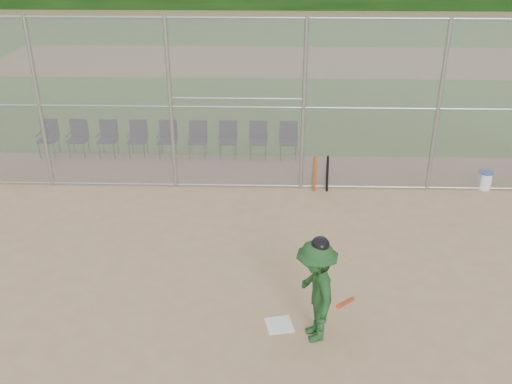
{
  "coord_description": "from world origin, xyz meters",
  "views": [
    {
      "loc": [
        0.27,
        -7.34,
        5.93
      ],
      "look_at": [
        0.0,
        2.5,
        1.1
      ],
      "focal_mm": 40.0,
      "sensor_mm": 36.0,
      "label": 1
    }
  ],
  "objects_px": {
    "chair_0": "(48,139)",
    "water_cooler": "(485,179)",
    "home_plate": "(279,325)",
    "batter_at_plate": "(316,291)"
  },
  "relations": [
    {
      "from": "chair_0",
      "to": "home_plate",
      "type": "bearing_deg",
      "value": -48.47
    },
    {
      "from": "chair_0",
      "to": "water_cooler",
      "type": "bearing_deg",
      "value": -9.0
    },
    {
      "from": "home_plate",
      "to": "chair_0",
      "type": "relative_size",
      "value": 0.43
    },
    {
      "from": "home_plate",
      "to": "batter_at_plate",
      "type": "distance_m",
      "value": 1.03
    },
    {
      "from": "batter_at_plate",
      "to": "water_cooler",
      "type": "bearing_deg",
      "value": 50.96
    },
    {
      "from": "home_plate",
      "to": "water_cooler",
      "type": "height_order",
      "value": "water_cooler"
    },
    {
      "from": "home_plate",
      "to": "chair_0",
      "type": "xyz_separation_m",
      "value": [
        -6.16,
        6.95,
        0.47
      ]
    },
    {
      "from": "home_plate",
      "to": "batter_at_plate",
      "type": "height_order",
      "value": "batter_at_plate"
    },
    {
      "from": "water_cooler",
      "to": "chair_0",
      "type": "xyz_separation_m",
      "value": [
        -11.09,
        1.76,
        0.25
      ]
    },
    {
      "from": "water_cooler",
      "to": "batter_at_plate",
      "type": "bearing_deg",
      "value": -129.04
    }
  ]
}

